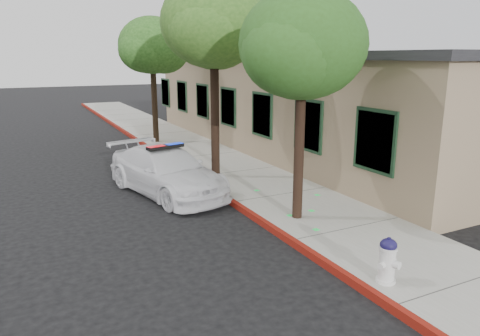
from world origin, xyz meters
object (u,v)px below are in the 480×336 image
clapboard_building (308,101)px  fire_hydrant (387,260)px  street_tree_near (303,50)px  street_tree_far (153,48)px  police_car (166,171)px  street_tree_mid (213,28)px

clapboard_building → fire_hydrant: (-6.21, -11.35, -1.55)m
fire_hydrant → street_tree_near: street_tree_near is taller
street_tree_near → fire_hydrant: bearing=-97.3°
street_tree_far → police_car: bearing=-104.3°
police_car → street_tree_mid: bearing=7.3°
clapboard_building → fire_hydrant: 13.02m
clapboard_building → street_tree_mid: bearing=-151.9°
police_car → street_tree_far: street_tree_far is taller
fire_hydrant → street_tree_mid: bearing=72.1°
clapboard_building → street_tree_mid: street_tree_mid is taller
fire_hydrant → street_tree_mid: (0.21, 8.15, 4.40)m
fire_hydrant → street_tree_near: size_ratio=0.15×
street_tree_near → street_tree_far: bearing=91.0°
police_car → fire_hydrant: size_ratio=6.05×
clapboard_building → street_tree_far: size_ratio=3.65×
street_tree_near → street_tree_far: 11.62m
fire_hydrant → street_tree_near: (0.45, 3.52, 3.66)m
fire_hydrant → street_tree_mid: 9.26m
street_tree_far → street_tree_near: bearing=-89.0°
fire_hydrant → street_tree_far: size_ratio=0.15×
street_tree_mid → street_tree_near: bearing=-87.1°
fire_hydrant → police_car: bearing=86.6°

